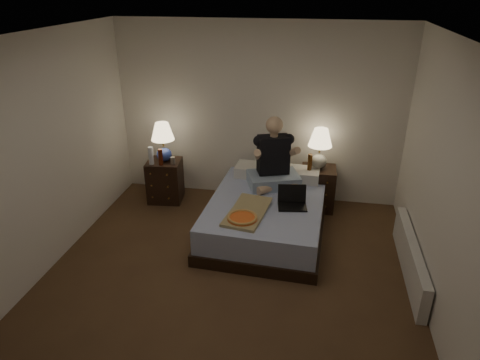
% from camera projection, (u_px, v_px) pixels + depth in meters
% --- Properties ---
extents(floor, '(4.00, 4.50, 0.00)m').
position_uv_depth(floor, '(224.00, 289.00, 4.48)').
color(floor, brown).
rests_on(floor, ground).
extents(ceiling, '(4.00, 4.50, 0.00)m').
position_uv_depth(ceiling, '(219.00, 40.00, 3.42)').
color(ceiling, white).
rests_on(ceiling, ground).
extents(wall_back, '(4.00, 0.00, 2.50)m').
position_uv_depth(wall_back, '(258.00, 114.00, 5.95)').
color(wall_back, silver).
rests_on(wall_back, ground).
extents(wall_left, '(0.00, 4.50, 2.50)m').
position_uv_depth(wall_left, '(28.00, 166.00, 4.28)').
color(wall_left, silver).
rests_on(wall_left, ground).
extents(wall_right, '(0.00, 4.50, 2.50)m').
position_uv_depth(wall_right, '(453.00, 200.00, 3.62)').
color(wall_right, silver).
rests_on(wall_right, ground).
extents(bed, '(1.46, 1.90, 0.46)m').
position_uv_depth(bed, '(266.00, 216.00, 5.41)').
color(bed, '#5E74BC').
rests_on(bed, floor).
extents(nightstand_left, '(0.51, 0.47, 0.61)m').
position_uv_depth(nightstand_left, '(165.00, 180.00, 6.19)').
color(nightstand_left, black).
rests_on(nightstand_left, floor).
extents(nightstand_right, '(0.47, 0.43, 0.60)m').
position_uv_depth(nightstand_right, '(317.00, 188.00, 5.97)').
color(nightstand_right, black).
rests_on(nightstand_right, floor).
extents(lamp_left, '(0.36, 0.36, 0.56)m').
position_uv_depth(lamp_left, '(163.00, 142.00, 5.95)').
color(lamp_left, '#293E99').
rests_on(lamp_left, nightstand_left).
extents(lamp_right, '(0.37, 0.37, 0.56)m').
position_uv_depth(lamp_right, '(320.00, 149.00, 5.74)').
color(lamp_right, gray).
rests_on(lamp_right, nightstand_right).
extents(water_bottle, '(0.07, 0.07, 0.25)m').
position_uv_depth(water_bottle, '(151.00, 156.00, 5.91)').
color(water_bottle, white).
rests_on(water_bottle, nightstand_left).
extents(soda_can, '(0.07, 0.07, 0.10)m').
position_uv_depth(soda_can, '(173.00, 161.00, 5.95)').
color(soda_can, '#AAA9A5').
rests_on(soda_can, nightstand_left).
extents(beer_bottle_left, '(0.06, 0.06, 0.23)m').
position_uv_depth(beer_bottle_left, '(161.00, 157.00, 5.89)').
color(beer_bottle_left, '#521B0B').
rests_on(beer_bottle_left, nightstand_left).
extents(beer_bottle_right, '(0.06, 0.06, 0.23)m').
position_uv_depth(beer_bottle_right, '(310.00, 162.00, 5.74)').
color(beer_bottle_right, '#512B0B').
rests_on(beer_bottle_right, nightstand_right).
extents(person, '(0.80, 0.71, 0.93)m').
position_uv_depth(person, '(274.00, 153.00, 5.50)').
color(person, black).
rests_on(person, bed).
extents(laptop, '(0.38, 0.33, 0.24)m').
position_uv_depth(laptop, '(293.00, 198.00, 5.09)').
color(laptop, black).
rests_on(laptop, bed).
extents(pizza_box, '(0.51, 0.81, 0.08)m').
position_uv_depth(pizza_box, '(242.00, 218.00, 4.82)').
color(pizza_box, tan).
rests_on(pizza_box, bed).
extents(radiator, '(0.10, 1.60, 0.40)m').
position_uv_depth(radiator, '(410.00, 258.00, 4.64)').
color(radiator, silver).
rests_on(radiator, floor).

